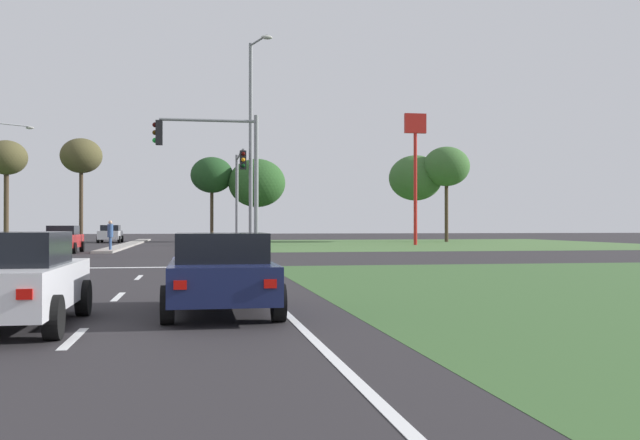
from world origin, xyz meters
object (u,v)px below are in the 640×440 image
object	(u,v)px
treeline_second	(6,159)
treeline_fourth	(212,175)
car_white_second	(11,279)
treeline_third	(81,157)
treeline_sixth	(446,167)
fastfood_pole_sign	(415,148)
street_lamp_second	(252,138)
car_red_fourth	(63,239)
car_navy_fifth	(221,272)
traffic_signal_far_right	(239,182)
street_lamp_third	(0,177)
car_silver_near	(110,234)
treeline_seventh	(415,178)
treeline_fifth	(257,183)
traffic_signal_near_right	(220,163)
pedestrian_at_median	(110,232)

from	to	relation	value
treeline_second	treeline_fourth	world-z (taller)	treeline_second
treeline_second	treeline_fourth	distance (m)	18.31
car_white_second	treeline_third	size ratio (longest dim) A/B	0.45
treeline_sixth	treeline_third	bearing A→B (deg)	175.57
fastfood_pole_sign	treeline_fourth	bearing A→B (deg)	138.45
treeline_fourth	street_lamp_second	bearing A→B (deg)	-87.92
car_red_fourth	street_lamp_second	size ratio (longest dim) A/B	0.41
treeline_second	treeline_fourth	size ratio (longest dim) A/B	1.10
treeline_fourth	treeline_second	bearing A→B (deg)	-168.76
car_navy_fifth	traffic_signal_far_right	bearing A→B (deg)	85.80
treeline_third	treeline_sixth	bearing A→B (deg)	-4.43
street_lamp_third	treeline_sixth	xyz separation A→B (m)	(36.89, 14.10, 2.35)
fastfood_pole_sign	street_lamp_second	bearing A→B (deg)	-127.03
car_silver_near	treeline_seventh	distance (m)	29.62
street_lamp_third	fastfood_pole_sign	distance (m)	31.12
traffic_signal_far_right	treeline_fourth	xyz separation A→B (m)	(-0.77, 30.61, 2.47)
car_white_second	treeline_fifth	xyz separation A→B (m)	(8.78, 57.39, 4.91)
traffic_signal_near_right	treeline_fifth	world-z (taller)	treeline_fifth
treeline_second	treeline_fifth	distance (m)	22.48
street_lamp_third	treeline_sixth	bearing A→B (deg)	20.92
traffic_signal_far_right	treeline_sixth	xyz separation A→B (m)	(21.48, 26.17, 3.25)
treeline_fourth	treeline_sixth	world-z (taller)	treeline_sixth
street_lamp_second	treeline_second	bearing A→B (deg)	122.34
car_silver_near	treeline_third	world-z (taller)	treeline_third
treeline_second	treeline_sixth	xyz separation A→B (m)	(40.18, -0.88, -0.20)
car_white_second	traffic_signal_near_right	distance (m)	17.21
treeline_fourth	treeline_sixth	bearing A→B (deg)	-11.29
street_lamp_third	treeline_second	distance (m)	15.55
car_red_fourth	traffic_signal_far_right	size ratio (longest dim) A/B	0.78
street_lamp_second	treeline_seventh	size ratio (longest dim) A/B	1.28
car_navy_fifth	fastfood_pole_sign	distance (m)	46.56
treeline_third	treeline_seventh	xyz separation A→B (m)	(31.76, -0.38, -1.63)
fastfood_pole_sign	treeline_second	xyz separation A→B (m)	(-33.97, 10.65, -0.43)
car_navy_fifth	traffic_signal_near_right	world-z (taller)	traffic_signal_near_right
traffic_signal_near_right	treeline_seventh	world-z (taller)	treeline_seventh
treeline_fourth	car_white_second	bearing A→B (deg)	-94.40
car_white_second	treeline_fifth	distance (m)	58.27
car_silver_near	car_white_second	world-z (taller)	car_silver_near
car_silver_near	treeline_sixth	bearing A→B (deg)	176.04
treeline_fourth	treeline_fifth	world-z (taller)	treeline_fourth
pedestrian_at_median	treeline_seventh	xyz separation A→B (m)	(26.49, 23.48, 5.05)
car_red_fourth	fastfood_pole_sign	bearing A→B (deg)	-153.81
car_navy_fifth	pedestrian_at_median	size ratio (longest dim) A/B	2.39
car_navy_fifth	treeline_sixth	xyz separation A→B (m)	(23.41, 52.46, 6.47)
treeline_second	traffic_signal_near_right	bearing A→B (deg)	-65.63
traffic_signal_near_right	treeline_seventh	bearing A→B (deg)	62.61
car_white_second	treeline_third	bearing A→B (deg)	97.49
fastfood_pole_sign	car_red_fourth	bearing A→B (deg)	-153.81
treeline_fourth	treeline_fifth	size ratio (longest dim) A/B	1.02
street_lamp_second	fastfood_pole_sign	world-z (taller)	street_lamp_second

